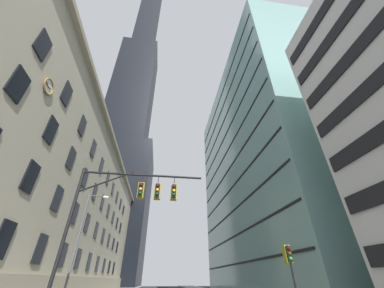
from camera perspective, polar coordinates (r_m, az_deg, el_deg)
name	(u,v)px	position (r m, az deg, el deg)	size (l,w,h in m)	color
station_building	(54,203)	(39.85, -32.75, -13.09)	(13.99, 66.10, 23.52)	#B2A88E
dark_skyscraper	(129,116)	(105.42, -16.46, 7.04)	(26.40, 26.40, 225.31)	black
glass_office_midrise	(270,165)	(48.08, 20.04, -5.29)	(19.07, 41.88, 44.44)	gray
traffic_signal_mast	(132,202)	(14.59, -15.76, -14.56)	(8.06, 0.63, 7.99)	black
traffic_light_near_right	(289,258)	(16.55, 24.31, -25.83)	(0.40, 0.63, 3.63)	black
street_lamppost	(82,235)	(22.21, -27.25, -20.63)	(1.89, 0.32, 8.61)	#47474C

